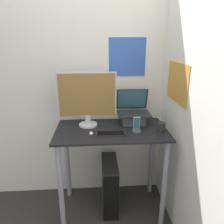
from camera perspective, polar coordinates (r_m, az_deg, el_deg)
wall_back at (r=2.43m, az=-0.79°, el=6.71°), size 6.00×0.06×2.60m
wall_side_right at (r=1.91m, az=19.77°, el=2.41°), size 0.06×6.00×2.60m
desk at (r=2.24m, az=-0.16°, el=-9.33°), size 1.09×0.61×0.95m
laptop at (r=2.31m, az=5.60°, el=-0.69°), size 0.34×0.30×0.34m
monitor at (r=2.18m, az=-6.49°, el=3.28°), size 0.58×0.19×0.55m
keyboard at (r=2.04m, az=-0.33°, el=-5.70°), size 0.27×0.11×0.02m
mouse at (r=2.05m, az=-5.49°, el=-5.55°), size 0.04×0.06×0.03m
cell_phone at (r=2.10m, az=6.42°, el=-4.19°), size 0.09×0.09×0.15m
computer_tower at (r=2.52m, az=-0.59°, el=-18.45°), size 0.16×0.47×0.55m
mug at (r=2.16m, az=12.69°, el=-3.77°), size 0.08×0.08×0.08m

